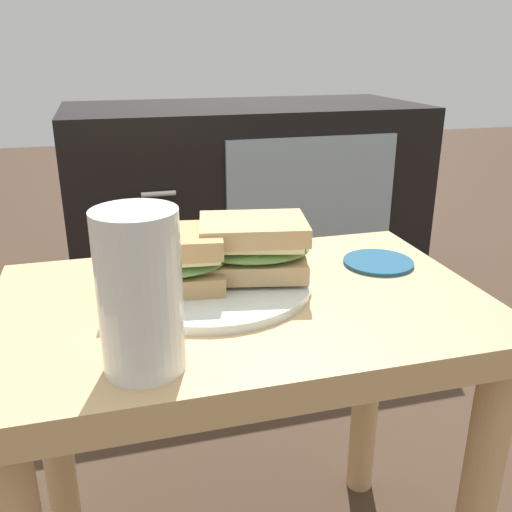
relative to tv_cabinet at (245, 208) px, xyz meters
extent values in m
cube|color=tan|center=(-0.24, -0.95, 0.15)|extent=(0.56, 0.36, 0.04)
cylinder|color=tan|center=(-0.49, -0.80, -0.08)|extent=(0.04, 0.04, 0.43)
cylinder|color=tan|center=(0.00, -0.80, -0.08)|extent=(0.04, 0.04, 0.43)
cube|color=black|center=(0.00, 0.00, 0.00)|extent=(0.96, 0.44, 0.58)
cube|color=#8C9EA8|center=(0.12, -0.22, 0.01)|extent=(0.44, 0.01, 0.44)
cylinder|color=silver|center=(-0.27, -0.23, 0.12)|extent=(0.08, 0.01, 0.01)
cylinder|color=silver|center=(-0.27, -0.23, -0.10)|extent=(0.08, 0.01, 0.01)
cylinder|color=silver|center=(-0.27, -0.91, 0.17)|extent=(0.24, 0.24, 0.01)
cube|color=tan|center=(-0.32, -0.92, 0.19)|extent=(0.13, 0.10, 0.02)
ellipsoid|color=#608C42|center=(-0.32, -0.92, 0.21)|extent=(0.14, 0.11, 0.02)
cube|color=beige|center=(-0.32, -0.92, 0.22)|extent=(0.12, 0.09, 0.01)
cube|color=tan|center=(-0.32, -0.92, 0.23)|extent=(0.14, 0.10, 0.02)
cube|color=tan|center=(-0.22, -0.91, 0.20)|extent=(0.14, 0.11, 0.02)
ellipsoid|color=#608C42|center=(-0.22, -0.91, 0.21)|extent=(0.15, 0.12, 0.02)
cube|color=beige|center=(-0.22, -0.91, 0.23)|extent=(0.13, 0.11, 0.01)
cube|color=tan|center=(-0.22, -0.91, 0.24)|extent=(0.14, 0.11, 0.02)
cylinder|color=silver|center=(-0.36, -1.07, 0.24)|extent=(0.07, 0.07, 0.15)
cylinder|color=#B26014|center=(-0.36, -1.07, 0.23)|extent=(0.07, 0.07, 0.11)
cylinder|color=white|center=(-0.36, -1.07, 0.29)|extent=(0.07, 0.07, 0.01)
cylinder|color=navy|center=(-0.04, -0.89, 0.17)|extent=(0.09, 0.09, 0.01)
camera|label=1|loc=(-0.38, -1.52, 0.44)|focal=39.42mm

